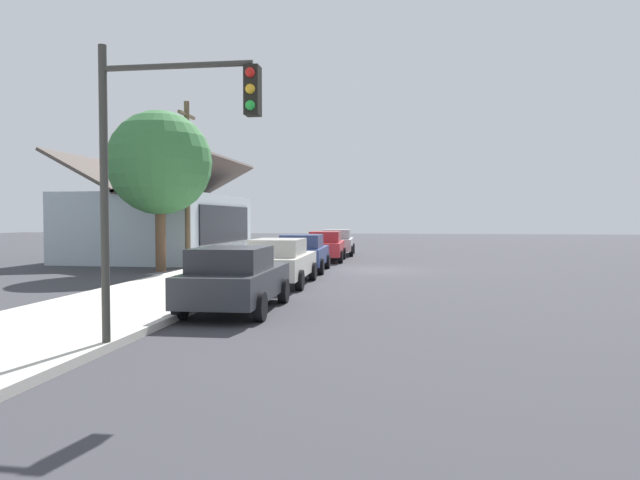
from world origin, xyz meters
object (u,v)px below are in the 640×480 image
object	(u,v)px
traffic_light_main	(163,146)
car_cherry	(326,246)
car_charcoal	(235,278)
shade_tree	(160,163)
car_navy	(303,252)
fire_hydrant_red	(282,256)
car_silver	(337,242)
car_ivory	(280,261)
utility_pole_wooden	(187,182)

from	to	relation	value
traffic_light_main	car_cherry	bearing A→B (deg)	0.33
car_charcoal	shade_tree	bearing A→B (deg)	31.35
car_navy	shade_tree	distance (m)	7.20
car_cherry	traffic_light_main	distance (m)	21.22
fire_hydrant_red	car_charcoal	bearing A→B (deg)	-173.02
car_silver	car_ivory	bearing A→B (deg)	176.61
car_silver	car_cherry	bearing A→B (deg)	176.74
shade_tree	utility_pole_wooden	world-z (taller)	utility_pole_wooden
car_cherry	car_silver	world-z (taller)	same
fire_hydrant_red	car_ivory	bearing A→B (deg)	-168.40
car_charcoal	fire_hydrant_red	bearing A→B (deg)	5.76
car_charcoal	car_navy	xyz separation A→B (m)	(10.65, 0.19, -0.00)
car_ivory	car_silver	bearing A→B (deg)	-1.36
car_silver	fire_hydrant_red	world-z (taller)	car_silver
car_charcoal	car_silver	distance (m)	21.80
car_navy	shade_tree	size ratio (longest dim) A/B	0.67
car_navy	traffic_light_main	xyz separation A→B (m)	(-15.09, -0.29, 2.68)
car_navy	car_silver	distance (m)	11.15
traffic_light_main	car_charcoal	bearing A→B (deg)	1.27
car_navy	fire_hydrant_red	xyz separation A→B (m)	(2.10, 1.37, -0.32)
car_navy	utility_pole_wooden	bearing A→B (deg)	82.40
shade_tree	fire_hydrant_red	xyz separation A→B (m)	(2.97, -4.69, -4.13)
car_navy	traffic_light_main	bearing A→B (deg)	178.78
car_cherry	car_silver	bearing A→B (deg)	-3.02
shade_tree	traffic_light_main	xyz separation A→B (m)	(-14.23, -6.35, -1.13)
car_charcoal	fire_hydrant_red	size ratio (longest dim) A/B	6.44
car_ivory	shade_tree	world-z (taller)	shade_tree
shade_tree	fire_hydrant_red	distance (m)	6.92
car_charcoal	car_navy	bearing A→B (deg)	-0.17
car_navy	car_cherry	xyz separation A→B (m)	(5.96, -0.17, -0.00)
car_charcoal	car_silver	xyz separation A→B (m)	(21.80, 0.01, 0.00)
traffic_light_main	shade_tree	bearing A→B (deg)	24.05
car_charcoal	traffic_light_main	size ratio (longest dim) A/B	0.88
car_charcoal	car_cherry	distance (m)	16.62
car_cherry	utility_pole_wooden	distance (m)	8.38
car_ivory	car_silver	xyz separation A→B (m)	(16.23, -0.07, -0.00)
car_navy	utility_pole_wooden	size ratio (longest dim) A/B	0.62
car_charcoal	car_ivory	size ratio (longest dim) A/B	0.94
utility_pole_wooden	car_charcoal	bearing A→B (deg)	-153.49
traffic_light_main	car_navy	bearing A→B (deg)	1.11
car_silver	traffic_light_main	distance (m)	26.37
car_ivory	car_silver	size ratio (longest dim) A/B	1.03
car_navy	fire_hydrant_red	world-z (taller)	car_navy
utility_pole_wooden	fire_hydrant_red	distance (m)	5.51
car_charcoal	traffic_light_main	xyz separation A→B (m)	(-4.44, -0.10, 2.68)
car_cherry	traffic_light_main	world-z (taller)	traffic_light_main
car_navy	car_silver	size ratio (longest dim) A/B	0.97
car_ivory	shade_tree	size ratio (longest dim) A/B	0.71
car_navy	traffic_light_main	distance (m)	15.33
car_ivory	car_silver	world-z (taller)	same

